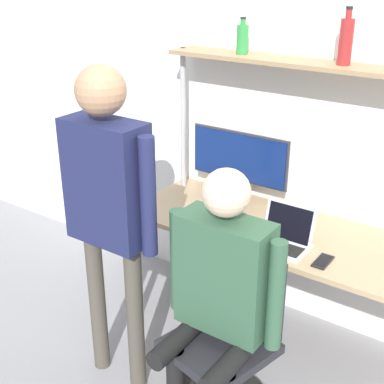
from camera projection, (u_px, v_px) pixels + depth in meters
ground_plane at (268, 380)px, 3.01m from camera, size 12.00×12.00×0.00m
wall_back at (342, 119)px, 3.02m from camera, size 8.00×0.06×2.70m
desk at (305, 247)px, 3.00m from camera, size 2.12×0.68×0.76m
shelf_unit at (333, 108)px, 2.86m from camera, size 2.02×0.24×1.68m
monitor at (239, 160)px, 3.32m from camera, size 0.66×0.17×0.45m
laptop at (285, 234)px, 2.87m from camera, size 0.28×0.22×0.22m
cell_phone at (323, 261)px, 2.72m from camera, size 0.07×0.15×0.01m
office_chair at (224, 366)px, 2.73m from camera, size 0.56×0.56×0.89m
person_seated at (220, 283)px, 2.49m from camera, size 0.61×0.47×1.35m
person_standing at (108, 193)px, 2.60m from camera, size 0.59×0.24×1.75m
bottle_green at (243, 39)px, 3.03m from camera, size 0.07×0.07×0.20m
bottle_red at (346, 41)px, 2.70m from camera, size 0.07×0.07×0.29m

